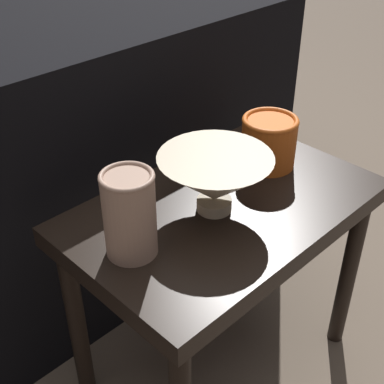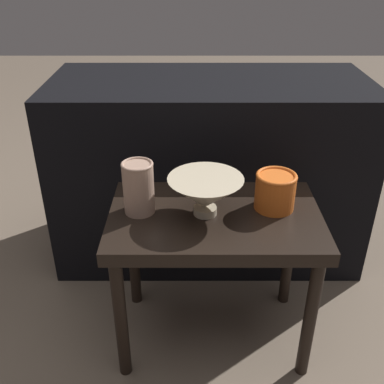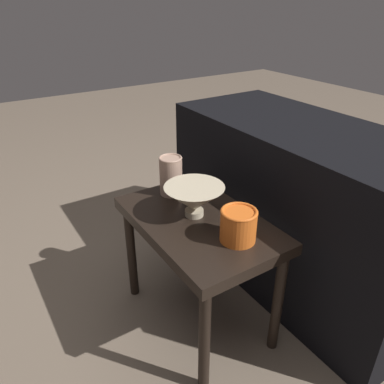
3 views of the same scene
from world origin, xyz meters
name	(u,v)px [view 3 (image 3 of 3)]	position (x,y,z in m)	size (l,w,h in m)	color
ground_plane	(198,316)	(0.00, 0.00, 0.00)	(8.00, 8.00, 0.00)	#6B5B4C
table	(199,235)	(0.00, 0.00, 0.39)	(0.59, 0.37, 0.46)	black
couch_backdrop	(298,207)	(0.00, 0.50, 0.35)	(1.14, 0.50, 0.69)	black
bowl	(195,198)	(-0.03, 0.00, 0.52)	(0.21, 0.21, 0.11)	#C1B293
vase_textured_left	(171,175)	(-0.21, 0.01, 0.53)	(0.09, 0.09, 0.15)	tan
vase_colorful_right	(238,225)	(0.17, 0.03, 0.51)	(0.11, 0.11, 0.11)	orange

